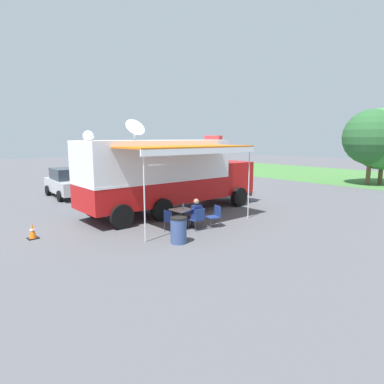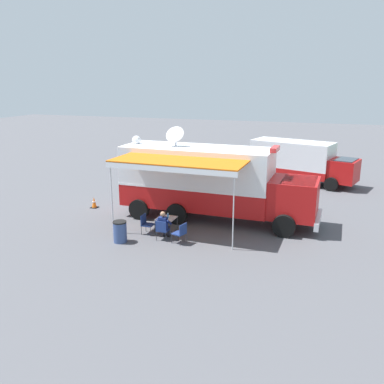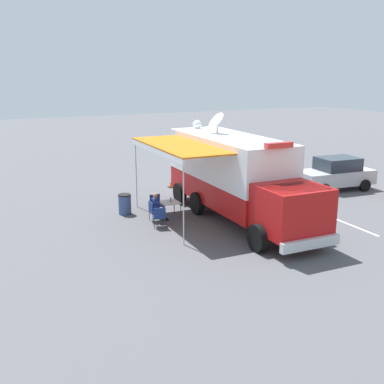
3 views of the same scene
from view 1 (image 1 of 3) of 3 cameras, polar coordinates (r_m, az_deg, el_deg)
name	(u,v)px [view 1 (image 1 of 3)]	position (r m, az deg, el deg)	size (l,w,h in m)	color
ground_plane	(156,214)	(16.10, -6.09, -3.76)	(100.00, 100.00, 0.00)	#515156
grass_verge	(357,177)	(34.64, 26.40, 2.33)	(80.00, 14.00, 0.01)	#427538
lot_stripe	(157,197)	(20.75, -5.95, -0.81)	(0.12, 4.80, 0.01)	silver
command_truck	(169,173)	(16.18, -3.94, 3.31)	(5.02, 9.56, 4.53)	#B71414
folding_table	(182,211)	(13.62, -1.68, -3.22)	(0.82, 0.82, 0.73)	silver
water_bottle	(183,207)	(13.65, -1.53, -2.50)	(0.07, 0.07, 0.22)	#4C99D8
folding_chair_at_table	(198,218)	(13.16, 1.01, -4.38)	(0.49, 0.49, 0.87)	navy
folding_chair_beside_table	(170,219)	(12.92, -3.72, -4.66)	(0.49, 0.49, 0.87)	navy
folding_chair_spare_by_truck	(215,215)	(13.69, 3.94, -3.86)	(0.60, 0.60, 0.87)	navy
seated_responder	(195,213)	(13.27, 0.47, -3.65)	(0.67, 0.56, 1.25)	navy
trash_bin	(179,230)	(11.62, -2.32, -6.54)	(0.57, 0.57, 0.91)	#384C7F
traffic_cone	(32,231)	(13.43, -25.58, -6.05)	(0.36, 0.36, 0.58)	black
support_truck	(131,167)	(25.69, -10.45, 4.14)	(3.83, 7.10, 2.70)	white
car_behind_truck	(68,183)	(21.88, -20.39, 1.50)	(4.33, 2.28, 1.76)	#B2B5BA
tree_far_left	(371,137)	(28.95, 28.30, 8.24)	(4.16, 4.16, 5.73)	brown
tree_left_of_centre	(384,139)	(29.69, 29.91, 7.86)	(4.73, 4.73, 5.88)	brown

